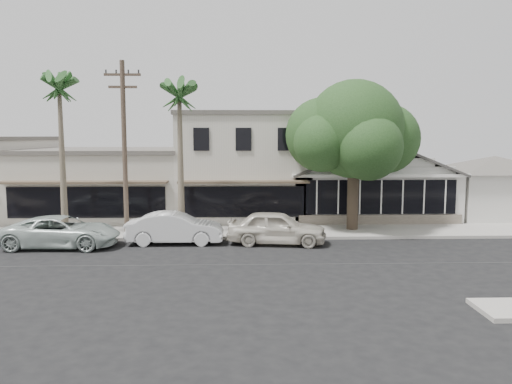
{
  "coord_description": "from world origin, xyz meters",
  "views": [
    {
      "loc": [
        -3.17,
        -20.1,
        5.29
      ],
      "look_at": [
        -2.36,
        6.0,
        2.35
      ],
      "focal_mm": 35.0,
      "sensor_mm": 36.0,
      "label": 1
    }
  ],
  "objects_px": {
    "utility_pole": "(124,146)",
    "car_2": "(62,232)",
    "car_0": "(277,228)",
    "car_1": "(175,228)",
    "shade_tree": "(352,132)"
  },
  "relations": [
    {
      "from": "car_1",
      "to": "car_2",
      "type": "distance_m",
      "value": 5.34
    },
    {
      "from": "utility_pole",
      "to": "car_2",
      "type": "height_order",
      "value": "utility_pole"
    },
    {
      "from": "utility_pole",
      "to": "car_2",
      "type": "bearing_deg",
      "value": -148.69
    },
    {
      "from": "utility_pole",
      "to": "car_0",
      "type": "height_order",
      "value": "utility_pole"
    },
    {
      "from": "car_1",
      "to": "shade_tree",
      "type": "relative_size",
      "value": 0.57
    },
    {
      "from": "utility_pole",
      "to": "car_1",
      "type": "height_order",
      "value": "utility_pole"
    },
    {
      "from": "car_1",
      "to": "car_2",
      "type": "relative_size",
      "value": 0.87
    },
    {
      "from": "utility_pole",
      "to": "car_1",
      "type": "relative_size",
      "value": 1.91
    },
    {
      "from": "car_0",
      "to": "car_2",
      "type": "bearing_deg",
      "value": 99.79
    },
    {
      "from": "shade_tree",
      "to": "car_1",
      "type": "bearing_deg",
      "value": -162.07
    },
    {
      "from": "car_2",
      "to": "shade_tree",
      "type": "relative_size",
      "value": 0.65
    },
    {
      "from": "car_1",
      "to": "utility_pole",
      "type": "bearing_deg",
      "value": 68.69
    },
    {
      "from": "car_2",
      "to": "shade_tree",
      "type": "height_order",
      "value": "shade_tree"
    },
    {
      "from": "car_0",
      "to": "car_1",
      "type": "bearing_deg",
      "value": 94.73
    },
    {
      "from": "utility_pole",
      "to": "car_1",
      "type": "distance_m",
      "value": 4.88
    }
  ]
}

